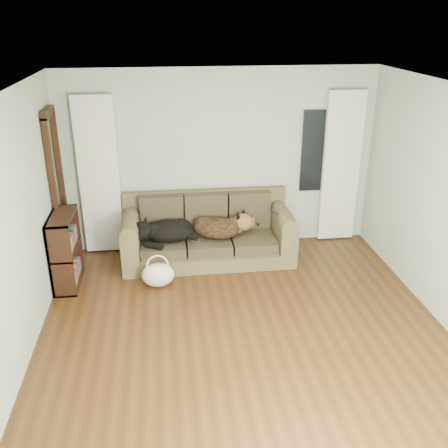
{
  "coord_description": "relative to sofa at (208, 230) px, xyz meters",
  "views": [
    {
      "loc": [
        -0.8,
        -4.41,
        3.27
      ],
      "look_at": [
        -0.04,
        1.6,
        0.69
      ],
      "focal_mm": 40.0,
      "sensor_mm": 36.0,
      "label": 1
    }
  ],
  "objects": [
    {
      "name": "wall_back",
      "position": [
        0.22,
        0.53,
        0.85
      ],
      "size": [
        4.5,
        0.04,
        2.6
      ],
      "primitive_type": "cube",
      "color": "#ADBAA1",
      "rests_on": "ground"
    },
    {
      "name": "curtain_right",
      "position": [
        2.02,
        0.45,
        0.7
      ],
      "size": [
        0.55,
        0.08,
        2.25
      ],
      "primitive_type": "cube",
      "color": "white",
      "rests_on": "ground"
    },
    {
      "name": "bookshelf",
      "position": [
        -1.87,
        -0.46,
        0.05
      ],
      "size": [
        0.38,
        0.79,
        0.95
      ],
      "primitive_type": "cube",
      "rotation": [
        0.0,
        0.0,
        0.13
      ],
      "color": "black",
      "rests_on": "floor"
    },
    {
      "name": "tote_bag",
      "position": [
        -0.71,
        -0.68,
        -0.29
      ],
      "size": [
        0.49,
        0.42,
        0.3
      ],
      "primitive_type": "ellipsoid",
      "rotation": [
        0.0,
        0.0,
        -0.26
      ],
      "color": "#EEE6CE",
      "rests_on": "floor"
    },
    {
      "name": "wall_left",
      "position": [
        -2.03,
        -1.97,
        0.85
      ],
      "size": [
        0.04,
        5.0,
        2.6
      ],
      "primitive_type": "cube",
      "color": "#ADBAA1",
      "rests_on": "ground"
    },
    {
      "name": "sofa",
      "position": [
        0.0,
        0.0,
        0.0
      ],
      "size": [
        2.37,
        1.02,
        0.97
      ],
      "primitive_type": "cube",
      "color": "#46432D",
      "rests_on": "floor"
    },
    {
      "name": "floor",
      "position": [
        0.22,
        -1.97,
        -0.45
      ],
      "size": [
        5.0,
        5.0,
        0.0
      ],
      "primitive_type": "plane",
      "color": "#3A2310",
      "rests_on": "ground"
    },
    {
      "name": "door_casing",
      "position": [
        -1.98,
        0.07,
        0.6
      ],
      "size": [
        0.07,
        0.6,
        2.1
      ],
      "primitive_type": "cube",
      "color": "black",
      "rests_on": "ground"
    },
    {
      "name": "dog_shepherd",
      "position": [
        0.16,
        -0.02,
        0.04
      ],
      "size": [
        0.84,
        0.74,
        0.31
      ],
      "primitive_type": "ellipsoid",
      "rotation": [
        0.0,
        0.0,
        2.73
      ],
      "color": "black",
      "rests_on": "sofa"
    },
    {
      "name": "window_pane",
      "position": [
        1.67,
        0.5,
        0.95
      ],
      "size": [
        0.5,
        0.03,
        1.2
      ],
      "primitive_type": "cube",
      "color": "black",
      "rests_on": "wall_back"
    },
    {
      "name": "tv_remote",
      "position": [
        0.91,
        -0.13,
        0.28
      ],
      "size": [
        0.07,
        0.16,
        0.02
      ],
      "primitive_type": "cube",
      "rotation": [
        0.0,
        0.0,
        0.2
      ],
      "color": "black",
      "rests_on": "sofa"
    },
    {
      "name": "ceiling",
      "position": [
        0.22,
        -1.97,
        2.15
      ],
      "size": [
        5.0,
        5.0,
        0.0
      ],
      "primitive_type": "plane",
      "color": "white",
      "rests_on": "ground"
    },
    {
      "name": "dog_black_lab",
      "position": [
        -0.59,
        -0.07,
        0.03
      ],
      "size": [
        0.73,
        0.54,
        0.29
      ],
      "primitive_type": "ellipsoid",
      "rotation": [
        0.0,
        0.0,
        -0.09
      ],
      "color": "black",
      "rests_on": "sofa"
    },
    {
      "name": "curtain_left",
      "position": [
        -1.48,
        0.45,
        0.7
      ],
      "size": [
        0.55,
        0.08,
        2.25
      ],
      "primitive_type": "cube",
      "color": "white",
      "rests_on": "ground"
    }
  ]
}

